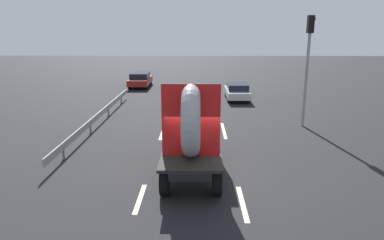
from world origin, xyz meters
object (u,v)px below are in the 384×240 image
object	(u,v)px
oncoming_car	(140,79)
flatbed_truck	(192,127)
traffic_light	(308,56)
distant_sedan	(237,91)

from	to	relation	value
oncoming_car	flatbed_truck	bearing A→B (deg)	-75.52
traffic_light	oncoming_car	xyz separation A→B (m)	(-11.19, 13.32, -3.14)
distant_sedan	flatbed_truck	bearing A→B (deg)	-103.08
flatbed_truck	oncoming_car	bearing A→B (deg)	104.48
flatbed_truck	distant_sedan	xyz separation A→B (m)	(3.23, 13.91, -1.06)
flatbed_truck	distant_sedan	distance (m)	14.31
distant_sedan	oncoming_car	size ratio (longest dim) A/B	0.93
distant_sedan	traffic_light	distance (m)	8.57
flatbed_truck	oncoming_car	world-z (taller)	flatbed_truck
distant_sedan	oncoming_car	world-z (taller)	oncoming_car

